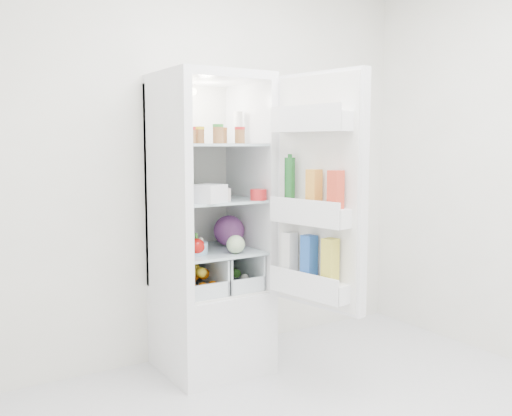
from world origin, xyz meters
TOP-DOWN VIEW (x-y plane):
  - room_walls at (0.00, 0.00)m, footprint 3.02×3.02m
  - refrigerator at (-0.20, 1.25)m, footprint 0.60×0.60m
  - shelf_low at (-0.20, 1.19)m, footprint 0.49×0.53m
  - shelf_mid at (-0.20, 1.19)m, footprint 0.49×0.53m
  - shelf_top at (-0.20, 1.19)m, footprint 0.49×0.53m
  - crisper_left at (-0.32, 1.19)m, footprint 0.23×0.46m
  - crisper_right at (-0.08, 1.19)m, footprint 0.23×0.46m
  - condiment_jars at (-0.24, 1.07)m, footprint 0.38×0.16m
  - squeeze_bottle at (-0.01, 1.20)m, footprint 0.07×0.07m
  - tub_white at (-0.32, 1.00)m, footprint 0.21×0.21m
  - tub_cream at (-0.23, 1.06)m, footprint 0.15×0.15m
  - tin_red at (-0.01, 0.96)m, footprint 0.11×0.11m
  - foil_tray at (-0.31, 1.24)m, footprint 0.16×0.12m
  - tub_green at (-0.18, 1.31)m, footprint 0.10×0.14m
  - red_cabbage at (-0.05, 1.25)m, footprint 0.19×0.19m
  - bell_pepper at (-0.35, 1.08)m, footprint 0.10×0.10m
  - mushroom_bowl at (-0.34, 1.11)m, footprint 0.15×0.15m
  - salad_bag at (-0.14, 1.00)m, footprint 0.11×0.11m
  - citrus_pile at (-0.32, 1.17)m, footprint 0.20×0.31m
  - veg_pile at (-0.07, 1.18)m, footprint 0.16×0.30m
  - fridge_door at (0.16, 0.61)m, footprint 0.27×0.60m

SIDE VIEW (x-z plane):
  - veg_pile at x=-0.07m, z-range 0.51..0.61m
  - citrus_pile at x=-0.32m, z-range 0.51..0.66m
  - crisper_left at x=-0.32m, z-range 0.50..0.72m
  - crisper_right at x=-0.08m, z-range 0.50..0.72m
  - refrigerator at x=-0.20m, z-range -0.23..1.57m
  - shelf_low at x=-0.20m, z-range 0.73..0.75m
  - mushroom_bowl at x=-0.34m, z-range 0.75..0.81m
  - bell_pepper at x=-0.35m, z-range 0.75..0.85m
  - salad_bag at x=-0.14m, z-range 0.75..0.86m
  - red_cabbage at x=-0.05m, z-range 0.75..0.94m
  - shelf_mid at x=-0.20m, z-range 1.04..1.06m
  - foil_tray at x=-0.31m, z-range 1.06..1.10m
  - tin_red at x=-0.01m, z-range 1.06..1.12m
  - fridge_door at x=0.16m, z-range 0.44..1.74m
  - tub_cream at x=-0.23m, z-range 1.06..1.13m
  - tub_green at x=-0.18m, z-range 1.06..1.14m
  - tub_white at x=-0.32m, z-range 1.06..1.16m
  - shelf_top at x=-0.20m, z-range 1.37..1.39m
  - condiment_jars at x=-0.24m, z-range 1.39..1.47m
  - squeeze_bottle at x=-0.01m, z-range 1.39..1.58m
  - room_walls at x=0.00m, z-range 0.29..2.90m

